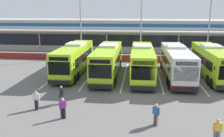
% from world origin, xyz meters
% --- Properties ---
extents(ground_plane, '(200.00, 200.00, 0.00)m').
position_xyz_m(ground_plane, '(0.00, 0.00, 0.00)').
color(ground_plane, '#605E5B').
extents(terminal_building, '(70.00, 13.00, 6.00)m').
position_xyz_m(terminal_building, '(-0.00, 26.91, 3.01)').
color(terminal_building, silver).
rests_on(terminal_building, ground).
extents(red_barrier_wall, '(60.00, 0.40, 1.10)m').
position_xyz_m(red_barrier_wall, '(0.00, 14.50, 0.56)').
color(red_barrier_wall, maroon).
rests_on(red_barrier_wall, ground).
extents(coach_bus_leftmost, '(2.99, 12.18, 3.78)m').
position_xyz_m(coach_bus_leftmost, '(-8.60, 6.57, 1.79)').
color(coach_bus_leftmost, '#9ED11E').
rests_on(coach_bus_leftmost, ground).
extents(coach_bus_left_centre, '(2.99, 12.18, 3.78)m').
position_xyz_m(coach_bus_left_centre, '(-4.19, 5.76, 1.79)').
color(coach_bus_left_centre, '#9ED11E').
rests_on(coach_bus_left_centre, ground).
extents(coach_bus_centre, '(2.99, 12.18, 3.78)m').
position_xyz_m(coach_bus_centre, '(0.01, 5.68, 1.79)').
color(coach_bus_centre, '#9ED11E').
rests_on(coach_bus_centre, ground).
extents(coach_bus_right_centre, '(2.99, 12.18, 3.78)m').
position_xyz_m(coach_bus_right_centre, '(4.00, 5.83, 1.79)').
color(coach_bus_right_centre, silver).
rests_on(coach_bus_right_centre, ground).
extents(coach_bus_rightmost, '(2.99, 12.18, 3.78)m').
position_xyz_m(coach_bus_rightmost, '(8.36, 6.70, 1.79)').
color(coach_bus_rightmost, '#9ED11E').
rests_on(coach_bus_rightmost, ground).
extents(bay_stripe_far_west, '(0.14, 13.00, 0.01)m').
position_xyz_m(bay_stripe_far_west, '(-10.50, 6.00, 0.00)').
color(bay_stripe_far_west, silver).
rests_on(bay_stripe_far_west, ground).
extents(bay_stripe_west, '(0.14, 13.00, 0.01)m').
position_xyz_m(bay_stripe_west, '(-6.30, 6.00, 0.00)').
color(bay_stripe_west, silver).
rests_on(bay_stripe_west, ground).
extents(bay_stripe_mid_west, '(0.14, 13.00, 0.01)m').
position_xyz_m(bay_stripe_mid_west, '(-2.10, 6.00, 0.00)').
color(bay_stripe_mid_west, silver).
rests_on(bay_stripe_mid_west, ground).
extents(bay_stripe_centre, '(0.14, 13.00, 0.01)m').
position_xyz_m(bay_stripe_centre, '(2.10, 6.00, 0.00)').
color(bay_stripe_centre, silver).
rests_on(bay_stripe_centre, ground).
extents(bay_stripe_mid_east, '(0.14, 13.00, 0.01)m').
position_xyz_m(bay_stripe_mid_east, '(6.30, 6.00, 0.00)').
color(bay_stripe_mid_east, silver).
rests_on(bay_stripe_mid_east, ground).
extents(pedestrian_with_handbag, '(0.55, 0.59, 1.62)m').
position_xyz_m(pedestrian_with_handbag, '(-6.91, -3.76, 0.86)').
color(pedestrian_with_handbag, '#33333D').
rests_on(pedestrian_with_handbag, ground).
extents(pedestrian_in_dark_coat, '(0.48, 0.40, 1.62)m').
position_xyz_m(pedestrian_in_dark_coat, '(-5.88, -6.56, 0.87)').
color(pedestrian_in_dark_coat, black).
rests_on(pedestrian_in_dark_coat, ground).
extents(pedestrian_child, '(0.50, 0.41, 1.62)m').
position_xyz_m(pedestrian_child, '(0.94, -6.86, 0.87)').
color(pedestrian_child, '#4C4238').
rests_on(pedestrian_child, ground).
extents(pedestrian_near_bin, '(0.53, 0.30, 1.62)m').
position_xyz_m(pedestrian_near_bin, '(4.47, -8.83, 0.87)').
color(pedestrian_near_bin, slate).
rests_on(pedestrian_near_bin, ground).
extents(pedestrian_approaching_bus, '(0.54, 0.29, 1.62)m').
position_xyz_m(pedestrian_approaching_bus, '(-8.54, -5.23, 0.87)').
color(pedestrian_approaching_bus, black).
rests_on(pedestrian_approaching_bus, ground).
extents(lamp_post_west, '(3.24, 0.28, 11.00)m').
position_xyz_m(lamp_post_west, '(-10.23, 17.02, 6.29)').
color(lamp_post_west, '#9E9EA3').
rests_on(lamp_post_west, ground).
extents(lamp_post_centre, '(3.24, 0.28, 11.00)m').
position_xyz_m(lamp_post_centre, '(-0.24, 16.17, 6.29)').
color(lamp_post_centre, '#9E9EA3').
rests_on(lamp_post_centre, ground).
extents(lamp_post_east, '(3.24, 0.28, 11.00)m').
position_xyz_m(lamp_post_east, '(10.39, 17.13, 6.29)').
color(lamp_post_east, '#9E9EA3').
rests_on(lamp_post_east, ground).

